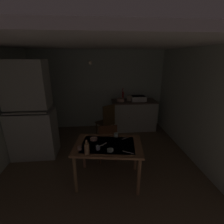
% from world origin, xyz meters
% --- Properties ---
extents(ground_plane, '(5.01, 5.01, 0.00)m').
position_xyz_m(ground_plane, '(0.00, 0.00, 0.00)').
color(ground_plane, brown).
extents(wall_back, '(4.11, 0.10, 2.39)m').
position_xyz_m(wall_back, '(0.00, 1.82, 1.20)').
color(wall_back, '#B1C8B7').
rests_on(wall_back, ground).
extents(wall_right, '(0.10, 3.65, 2.39)m').
position_xyz_m(wall_right, '(2.05, 0.00, 1.20)').
color(wall_right, '#B6C4B5').
rests_on(wall_right, ground).
extents(ceiling_slab, '(4.11, 3.65, 0.10)m').
position_xyz_m(ceiling_slab, '(0.00, 0.00, 2.44)').
color(ceiling_slab, silver).
extents(hutch_cabinet, '(0.95, 0.60, 2.15)m').
position_xyz_m(hutch_cabinet, '(-1.51, 0.25, 1.01)').
color(hutch_cabinet, '#B0B7AC').
rests_on(hutch_cabinet, ground).
extents(counter_cabinet, '(1.35, 0.64, 0.92)m').
position_xyz_m(counter_cabinet, '(1.07, 1.45, 0.46)').
color(counter_cabinet, '#B0B7AC').
rests_on(counter_cabinet, ground).
extents(sink_basin, '(0.44, 0.34, 0.15)m').
position_xyz_m(sink_basin, '(1.19, 1.45, 1.00)').
color(sink_basin, white).
rests_on(sink_basin, counter_cabinet).
extents(hand_pump, '(0.05, 0.27, 0.39)m').
position_xyz_m(hand_pump, '(0.72, 1.50, 1.09)').
color(hand_pump, '#B21E19').
rests_on(hand_pump, counter_cabinet).
extents(mixing_bowl_counter, '(0.22, 0.22, 0.10)m').
position_xyz_m(mixing_bowl_counter, '(0.64, 1.40, 0.97)').
color(mixing_bowl_counter, tan).
rests_on(mixing_bowl_counter, counter_cabinet).
extents(stoneware_crock, '(0.14, 0.14, 0.15)m').
position_xyz_m(stoneware_crock, '(0.91, 1.51, 0.99)').
color(stoneware_crock, beige).
rests_on(stoneware_crock, counter_cabinet).
extents(dining_table, '(1.27, 0.93, 0.75)m').
position_xyz_m(dining_table, '(0.11, -0.76, 0.65)').
color(dining_table, brown).
rests_on(dining_table, ground).
extents(chair_far_side, '(0.43, 0.43, 0.88)m').
position_xyz_m(chair_far_side, '(0.13, -0.14, 0.48)').
color(chair_far_side, '#4B2E1A').
rests_on(chair_far_side, ground).
extents(chair_by_counter, '(0.55, 0.55, 1.01)m').
position_xyz_m(chair_by_counter, '(0.18, 0.84, 0.53)').
color(chair_by_counter, '#463215').
rests_on(chair_by_counter, ground).
extents(serving_bowl_wide, '(0.11, 0.11, 0.03)m').
position_xyz_m(serving_bowl_wide, '(0.13, -0.96, 0.76)').
color(serving_bowl_wide, '#ADD1C1').
rests_on(serving_bowl_wide, dining_table).
extents(soup_bowl_small, '(0.14, 0.14, 0.03)m').
position_xyz_m(soup_bowl_small, '(-0.14, -0.56, 0.76)').
color(soup_bowl_small, tan).
rests_on(soup_bowl_small, dining_table).
extents(mug_tall, '(0.07, 0.07, 0.07)m').
position_xyz_m(mug_tall, '(-0.07, -0.90, 0.78)').
color(mug_tall, '#9EB2C6').
rests_on(mug_tall, dining_table).
extents(teacup_cream, '(0.07, 0.07, 0.06)m').
position_xyz_m(teacup_cream, '(-0.37, -0.88, 0.78)').
color(teacup_cream, tan).
rests_on(teacup_cream, dining_table).
extents(teacup_mint, '(0.08, 0.08, 0.06)m').
position_xyz_m(teacup_mint, '(0.28, -0.47, 0.78)').
color(teacup_mint, '#ADD1C1').
rests_on(teacup_mint, dining_table).
extents(glass_bottle, '(0.08, 0.08, 0.25)m').
position_xyz_m(glass_bottle, '(-0.24, -1.02, 0.85)').
color(glass_bottle, olive).
rests_on(glass_bottle, dining_table).
extents(table_knife, '(0.17, 0.11, 0.00)m').
position_xyz_m(table_knife, '(0.41, -1.03, 0.75)').
color(table_knife, silver).
rests_on(table_knife, dining_table).
extents(teaspoon_near_bowl, '(0.12, 0.09, 0.00)m').
position_xyz_m(teaspoon_near_bowl, '(0.42, -0.58, 0.75)').
color(teaspoon_near_bowl, beige).
rests_on(teaspoon_near_bowl, dining_table).
extents(teaspoon_by_cup, '(0.12, 0.12, 0.00)m').
position_xyz_m(teaspoon_by_cup, '(0.03, -0.75, 0.75)').
color(teaspoon_by_cup, beige).
rests_on(teaspoon_by_cup, dining_table).
extents(pendant_bulb, '(0.08, 0.08, 0.08)m').
position_xyz_m(pendant_bulb, '(-0.18, 0.37, 2.07)').
color(pendant_bulb, '#F9EFCC').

